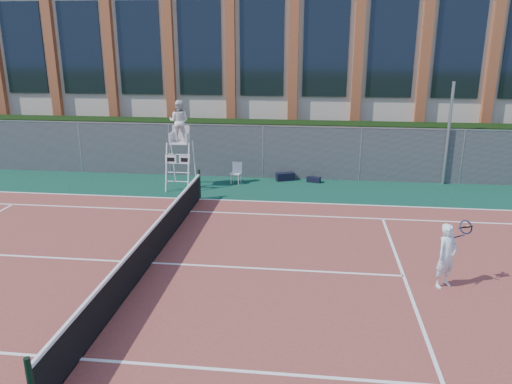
# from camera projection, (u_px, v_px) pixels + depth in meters

# --- Properties ---
(ground) EXTENTS (120.00, 120.00, 0.00)m
(ground) POSITION_uv_depth(u_px,v_px,m) (151.00, 264.00, 12.98)
(ground) COLOR #233814
(apron) EXTENTS (36.00, 20.00, 0.01)m
(apron) POSITION_uv_depth(u_px,v_px,m) (163.00, 249.00, 13.92)
(apron) COLOR #0C3528
(apron) RESTS_ON ground
(tennis_court) EXTENTS (23.77, 10.97, 0.02)m
(tennis_court) POSITION_uv_depth(u_px,v_px,m) (151.00, 263.00, 12.97)
(tennis_court) COLOR brown
(tennis_court) RESTS_ON apron
(tennis_net) EXTENTS (0.10, 11.30, 1.10)m
(tennis_net) POSITION_uv_depth(u_px,v_px,m) (150.00, 245.00, 12.82)
(tennis_net) COLOR black
(tennis_net) RESTS_ON ground
(fence) EXTENTS (40.00, 0.06, 2.20)m
(fence) POSITION_uv_depth(u_px,v_px,m) (216.00, 151.00, 21.01)
(fence) COLOR #595E60
(fence) RESTS_ON ground
(hedge) EXTENTS (40.00, 1.40, 2.20)m
(hedge) POSITION_uv_depth(u_px,v_px,m) (221.00, 145.00, 22.15)
(hedge) COLOR black
(hedge) RESTS_ON ground
(building) EXTENTS (45.00, 10.60, 8.22)m
(building) POSITION_uv_depth(u_px,v_px,m) (245.00, 66.00, 28.82)
(building) COLOR beige
(building) RESTS_ON ground
(steel_pole) EXTENTS (0.12, 0.12, 4.08)m
(steel_pole) POSITION_uv_depth(u_px,v_px,m) (448.00, 134.00, 19.60)
(steel_pole) COLOR #9EA0A5
(steel_pole) RESTS_ON ground
(umpire_chair) EXTENTS (0.97, 1.48, 3.46)m
(umpire_chair) POSITION_uv_depth(u_px,v_px,m) (179.00, 124.00, 19.05)
(umpire_chair) COLOR white
(umpire_chair) RESTS_ON ground
(plastic_chair) EXTENTS (0.45, 0.45, 0.84)m
(plastic_chair) POSITION_uv_depth(u_px,v_px,m) (237.00, 171.00, 20.21)
(plastic_chair) COLOR silver
(plastic_chair) RESTS_ON apron
(sports_bag_near) EXTENTS (0.82, 0.55, 0.32)m
(sports_bag_near) POSITION_uv_depth(u_px,v_px,m) (285.00, 177.00, 20.64)
(sports_bag_near) COLOR black
(sports_bag_near) RESTS_ON apron
(sports_bag_far) EXTENTS (0.59, 0.37, 0.22)m
(sports_bag_far) POSITION_uv_depth(u_px,v_px,m) (314.00, 179.00, 20.40)
(sports_bag_far) COLOR black
(sports_bag_far) RESTS_ON apron
(tennis_player) EXTENTS (0.94, 0.74, 1.57)m
(tennis_player) POSITION_uv_depth(u_px,v_px,m) (447.00, 256.00, 11.53)
(tennis_player) COLOR white
(tennis_player) RESTS_ON tennis_court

